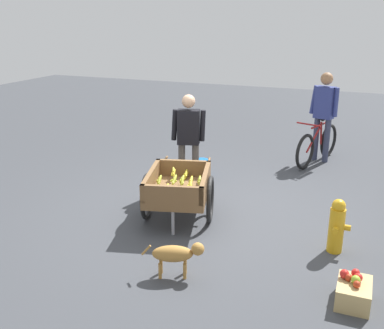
% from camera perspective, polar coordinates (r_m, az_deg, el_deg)
% --- Properties ---
extents(ground_plane, '(24.00, 24.00, 0.00)m').
position_cam_1_polar(ground_plane, '(6.52, 1.11, -6.00)').
color(ground_plane, '#3D3F44').
extents(fruit_cart, '(1.79, 1.17, 0.69)m').
position_cam_1_polar(fruit_cart, '(6.14, -1.76, -3.19)').
color(fruit_cart, brown).
rests_on(fruit_cart, ground).
extents(vendor_person, '(0.28, 0.53, 1.54)m').
position_cam_1_polar(vendor_person, '(7.07, -0.44, 3.84)').
color(vendor_person, '#4C4742').
rests_on(vendor_person, ground).
extents(bicycle, '(1.60, 0.65, 0.85)m').
position_cam_1_polar(bicycle, '(8.88, 15.56, 2.42)').
color(bicycle, black).
rests_on(bicycle, ground).
extents(cyclist_person, '(0.30, 0.52, 1.70)m').
position_cam_1_polar(cyclist_person, '(8.86, 16.35, 6.79)').
color(cyclist_person, '#333851').
rests_on(cyclist_person, ground).
extents(dog, '(0.33, 0.64, 0.40)m').
position_cam_1_polar(dog, '(4.91, -2.01, -11.21)').
color(dog, '#AD7A38').
rests_on(dog, ground).
extents(fire_hydrant, '(0.25, 0.25, 0.67)m').
position_cam_1_polar(fire_hydrant, '(5.62, 17.83, -7.40)').
color(fire_hydrant, gold).
rests_on(fire_hydrant, ground).
extents(plastic_bucket, '(0.25, 0.25, 0.29)m').
position_cam_1_polar(plastic_bucket, '(7.93, 1.25, -0.36)').
color(plastic_bucket, '#1966B2').
rests_on(plastic_bucket, ground).
extents(apple_crate, '(0.44, 0.32, 0.31)m').
position_cam_1_polar(apple_crate, '(4.84, 19.73, -14.87)').
color(apple_crate, tan).
rests_on(apple_crate, ground).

